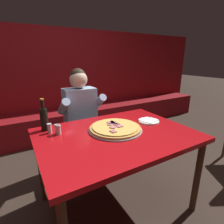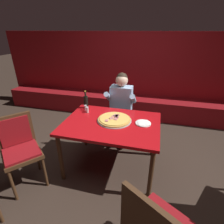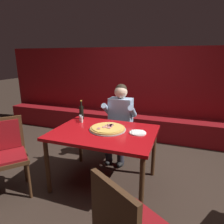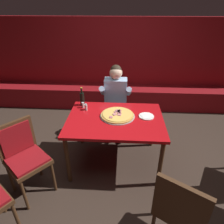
# 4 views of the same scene
# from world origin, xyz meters

# --- Properties ---
(ground_plane) EXTENTS (24.00, 24.00, 0.00)m
(ground_plane) POSITION_xyz_m (0.00, 0.00, 0.00)
(ground_plane) COLOR #33261E
(booth_wall_panel) EXTENTS (6.80, 0.16, 1.90)m
(booth_wall_panel) POSITION_xyz_m (0.00, 2.18, 0.95)
(booth_wall_panel) COLOR maroon
(booth_wall_panel) RESTS_ON ground_plane
(booth_bench) EXTENTS (6.46, 0.48, 0.46)m
(booth_bench) POSITION_xyz_m (0.00, 1.86, 0.23)
(booth_bench) COLOR maroon
(booth_bench) RESTS_ON ground_plane
(main_dining_table) EXTENTS (1.32, 0.97, 0.77)m
(main_dining_table) POSITION_xyz_m (0.00, 0.00, 0.69)
(main_dining_table) COLOR #422816
(main_dining_table) RESTS_ON ground_plane
(pizza) EXTENTS (0.48, 0.48, 0.05)m
(pizza) POSITION_xyz_m (0.03, 0.06, 0.79)
(pizza) COLOR #9E9EA3
(pizza) RESTS_ON main_dining_table
(plate_white_paper) EXTENTS (0.21, 0.21, 0.02)m
(plate_white_paper) POSITION_xyz_m (0.43, 0.07, 0.78)
(plate_white_paper) COLOR white
(plate_white_paper) RESTS_ON main_dining_table
(beer_bottle) EXTENTS (0.07, 0.07, 0.29)m
(beer_bottle) POSITION_xyz_m (-0.52, 0.37, 0.88)
(beer_bottle) COLOR black
(beer_bottle) RESTS_ON main_dining_table
(shaker_red_pepper_flakes) EXTENTS (0.04, 0.04, 0.09)m
(shaker_red_pepper_flakes) POSITION_xyz_m (-0.50, 0.29, 0.81)
(shaker_red_pepper_flakes) COLOR silver
(shaker_red_pepper_flakes) RESTS_ON main_dining_table
(shaker_oregano) EXTENTS (0.04, 0.04, 0.09)m
(shaker_oregano) POSITION_xyz_m (-0.45, 0.24, 0.81)
(shaker_oregano) COLOR silver
(shaker_oregano) RESTS_ON main_dining_table
(shaker_parmesan) EXTENTS (0.04, 0.04, 0.09)m
(shaker_parmesan) POSITION_xyz_m (-0.44, 0.22, 0.81)
(shaker_parmesan) COLOR silver
(shaker_parmesan) RESTS_ON main_dining_table
(diner_seated_blue_shirt) EXTENTS (0.53, 0.53, 1.27)m
(diner_seated_blue_shirt) POSITION_xyz_m (-0.03, 0.73, 0.71)
(diner_seated_blue_shirt) COLOR black
(diner_seated_blue_shirt) RESTS_ON ground_plane
(dining_chair_by_booth) EXTENTS (0.62, 0.62, 0.97)m
(dining_chair_by_booth) POSITION_xyz_m (-1.07, -0.57, 0.58)
(dining_chair_by_booth) COLOR #422816
(dining_chair_by_booth) RESTS_ON ground_plane
(dining_chair_far_right) EXTENTS (0.61, 0.61, 0.97)m
(dining_chair_far_right) POSITION_xyz_m (0.65, -1.17, 0.58)
(dining_chair_far_right) COLOR #422816
(dining_chair_far_right) RESTS_ON ground_plane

